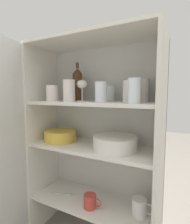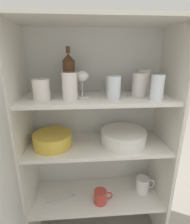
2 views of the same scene
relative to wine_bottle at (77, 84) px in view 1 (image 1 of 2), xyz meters
The scene contains 22 objects.
cupboard_back_panel 0.43m from the wine_bottle, 33.50° to the left, with size 0.82×0.02×1.28m, color silver.
cupboard_side_left 0.47m from the wine_bottle, 166.87° to the right, with size 0.02×0.33×1.28m, color silver.
cupboard_side_right 0.68m from the wine_bottle, ahead, with size 0.02×0.33×1.28m, color silver.
cupboard_top_panel 0.30m from the wine_bottle, 22.03° to the right, with size 0.82×0.33×0.02m, color silver.
shelf_board_lower 0.78m from the wine_bottle, 22.03° to the right, with size 0.79×0.30×0.02m, color silver.
shelf_board_middle 0.43m from the wine_bottle, 22.03° to the right, with size 0.79×0.30×0.02m, color silver.
shelf_board_upper 0.20m from the wine_bottle, 22.03° to the right, with size 0.79×0.30×0.02m, color silver.
cupboard_door 0.62m from the wine_bottle, 116.60° to the right, with size 0.12×0.40×1.28m.
tumbler_glass_0 0.43m from the wine_bottle, ahead, with size 0.07×0.07×0.13m.
tumbler_glass_1 0.24m from the wine_bottle, ahead, with size 0.06×0.06×0.10m.
tumbler_glass_2 0.38m from the wine_bottle, ahead, with size 0.08×0.08×0.12m.
tumbler_glass_3 0.26m from the wine_bottle, 24.99° to the right, with size 0.07×0.07×0.11m.
tumbler_glass_4 0.12m from the wine_bottle, 85.49° to the right, with size 0.08×0.08×0.13m.
tumbler_glass_5 0.46m from the wine_bottle, 19.22° to the right, with size 0.06×0.06×0.12m.
tumbler_glass_6 0.18m from the wine_bottle, 142.01° to the right, with size 0.08×0.08×0.10m.
wine_glass_0 0.09m from the wine_bottle, 37.43° to the right, with size 0.07×0.07×0.14m.
wine_bottle is the anchor object (origin of this frame).
plate_stack_white 0.46m from the wine_bottle, 12.31° to the right, with size 0.26×0.26×0.08m.
mixing_bowl_large 0.37m from the wine_bottle, 148.33° to the right, with size 0.22×0.22×0.08m.
coffee_mug_primary 0.75m from the wine_bottle, 36.55° to the right, with size 0.11×0.08×0.08m.
coffee_mug_extra_1 0.84m from the wine_bottle, ahead, with size 0.13×0.08×0.10m.
serving_spoon 0.76m from the wine_bottle, 124.74° to the right, with size 0.18×0.08×0.01m.
Camera 1 is at (0.51, -0.79, 0.97)m, focal length 28.00 mm.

